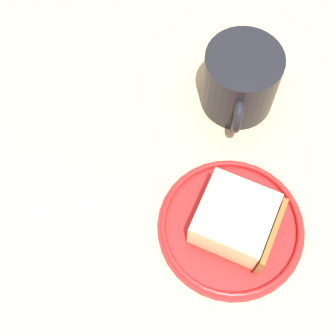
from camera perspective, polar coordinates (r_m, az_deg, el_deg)
name	(u,v)px	position (r cm, az deg, el deg)	size (l,w,h in cm)	color
ground_plane	(193,231)	(63.26, 2.88, -7.16)	(130.11, 130.11, 3.95)	tan
small_plate	(231,229)	(61.00, 7.21, -6.96)	(17.87, 17.87, 1.26)	red
cake_slice	(236,223)	(58.38, 7.76, -6.27)	(11.18, 10.79, 5.43)	brown
tea_mug	(240,80)	(65.56, 8.25, 9.87)	(9.80, 12.41, 9.14)	black
teaspoon	(49,208)	(63.38, -13.38, -4.44)	(13.13, 4.73, 0.80)	silver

